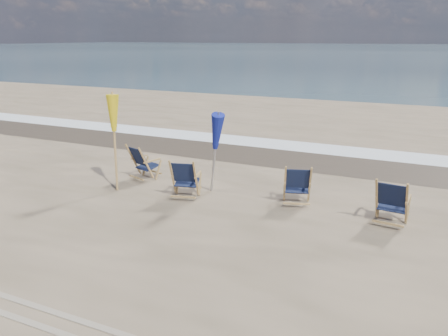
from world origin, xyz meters
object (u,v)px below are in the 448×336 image
object	(u,v)px
beach_chair_3	(406,205)
beach_chair_1	(196,180)
umbrella_blue	(214,132)
beach_chair_2	(310,186)
umbrella_yellow	(113,119)
beach_chair_0	(146,165)

from	to	relation	value
beach_chair_3	beach_chair_1	bearing A→B (deg)	9.28
umbrella_blue	beach_chair_2	bearing A→B (deg)	4.35
beach_chair_1	beach_chair_3	world-z (taller)	beach_chair_3
beach_chair_2	umbrella_yellow	size ratio (longest dim) A/B	0.42
beach_chair_1	umbrella_yellow	xyz separation A→B (m)	(-2.07, -0.15, 1.26)
beach_chair_2	beach_chair_3	bearing A→B (deg)	151.02
beach_chair_2	umbrella_yellow	distance (m)	4.76
beach_chair_3	umbrella_blue	xyz separation A→B (m)	(-4.17, 0.24, 1.02)
beach_chair_1	umbrella_yellow	bearing A→B (deg)	-9.68
beach_chair_0	beach_chair_3	world-z (taller)	beach_chair_3
beach_chair_0	beach_chair_2	bearing A→B (deg)	-160.67
beach_chair_0	beach_chair_1	xyz separation A→B (m)	(1.72, -0.58, 0.01)
beach_chair_3	beach_chair_0	bearing A→B (deg)	2.94
beach_chair_0	beach_chair_1	distance (m)	1.82
beach_chair_1	beach_chair_0	bearing A→B (deg)	-32.43
beach_chair_0	umbrella_blue	xyz separation A→B (m)	(1.95, -0.09, 1.04)
beach_chair_0	beach_chair_3	bearing A→B (deg)	-164.85
beach_chair_2	umbrella_yellow	xyz separation A→B (m)	(-4.51, -0.81, 1.27)
beach_chair_1	beach_chair_3	distance (m)	4.41
beach_chair_1	umbrella_blue	size ratio (longest dim) A/B	0.48
beach_chair_1	beach_chair_2	size ratio (longest dim) A/B	1.02
beach_chair_3	umbrella_blue	bearing A→B (deg)	2.73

